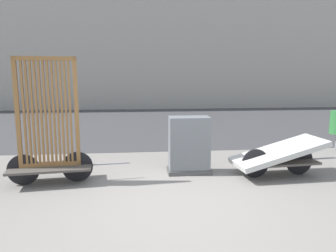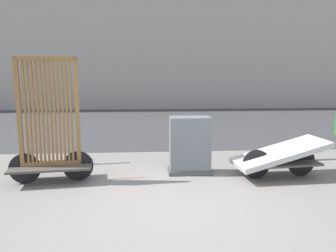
# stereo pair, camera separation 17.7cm
# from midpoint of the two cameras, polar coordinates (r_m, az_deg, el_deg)

# --- Properties ---
(ground_plane) EXTENTS (60.00, 60.00, 0.00)m
(ground_plane) POSITION_cam_midpoint_polar(r_m,az_deg,el_deg) (4.94, 0.40, -13.96)
(ground_plane) COLOR gray
(road_strip) EXTENTS (56.00, 9.43, 0.01)m
(road_strip) POSITION_cam_midpoint_polar(r_m,az_deg,el_deg) (12.77, -3.34, 0.58)
(road_strip) COLOR #424244
(road_strip) RESTS_ON ground_plane
(bike_cart_with_bedframe) EXTENTS (2.13, 0.83, 2.22)m
(bike_cart_with_bedframe) POSITION_cam_midpoint_polar(r_m,az_deg,el_deg) (6.11, -20.74, -2.06)
(bike_cart_with_bedframe) COLOR #4C4742
(bike_cart_with_bedframe) RESTS_ON ground_plane
(bike_cart_with_mattress) EXTENTS (2.27, 0.97, 0.72)m
(bike_cart_with_mattress) POSITION_cam_midpoint_polar(r_m,az_deg,el_deg) (6.51, 17.91, -4.83)
(bike_cart_with_mattress) COLOR #4C4742
(bike_cart_with_mattress) RESTS_ON ground_plane
(utility_cabinet) EXTENTS (0.84, 0.47, 1.11)m
(utility_cabinet) POSITION_cam_midpoint_polar(r_m,az_deg,el_deg) (6.40, 2.89, -3.68)
(utility_cabinet) COLOR #4C4C4C
(utility_cabinet) RESTS_ON ground_plane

